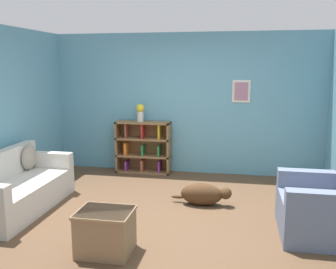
% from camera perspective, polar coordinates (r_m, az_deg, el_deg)
% --- Properties ---
extents(ground_plane, '(14.00, 14.00, 0.00)m').
position_cam_1_polar(ground_plane, '(5.16, -0.84, -12.34)').
color(ground_plane, brown).
extents(wall_back, '(5.60, 0.13, 2.60)m').
position_cam_1_polar(wall_back, '(7.02, 2.83, 4.69)').
color(wall_back, '#609EB7').
rests_on(wall_back, ground_plane).
extents(couch, '(0.81, 1.82, 0.81)m').
position_cam_1_polar(couch, '(5.70, -22.23, -7.68)').
color(couch, beige).
rests_on(couch, ground_plane).
extents(bookshelf, '(1.03, 0.31, 0.98)m').
position_cam_1_polar(bookshelf, '(7.10, -3.75, -1.93)').
color(bookshelf, olive).
rests_on(bookshelf, ground_plane).
extents(recliner_chair, '(0.90, 1.02, 1.04)m').
position_cam_1_polar(recliner_chair, '(4.88, 22.81, -10.01)').
color(recliner_chair, slate).
rests_on(recliner_chair, ground_plane).
extents(coffee_table, '(0.59, 0.48, 0.48)m').
position_cam_1_polar(coffee_table, '(4.20, -9.52, -14.26)').
color(coffee_table, '#846647').
rests_on(coffee_table, ground_plane).
extents(dog, '(0.89, 0.29, 0.32)m').
position_cam_1_polar(dog, '(5.53, 5.41, -9.02)').
color(dog, '#472D19').
rests_on(dog, ground_plane).
extents(vase, '(0.15, 0.15, 0.33)m').
position_cam_1_polar(vase, '(6.98, -4.25, 3.50)').
color(vase, silver).
rests_on(vase, bookshelf).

